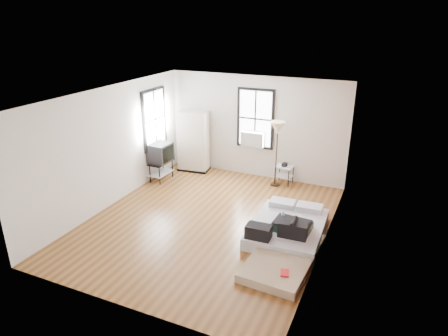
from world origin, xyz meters
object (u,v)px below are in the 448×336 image
at_px(wardrobe, 193,141).
at_px(tv_stand, 161,154).
at_px(side_table, 284,170).
at_px(floor_lamp, 278,131).
at_px(mattress_bare, 286,250).
at_px(mattress_main, 287,227).

relative_size(wardrobe, tv_stand, 1.67).
distance_m(side_table, floor_lamp, 1.13).
distance_m(mattress_bare, side_table, 3.47).
bearing_deg(mattress_bare, side_table, 110.04).
bearing_deg(wardrobe, mattress_main, -41.61).
bearing_deg(floor_lamp, side_table, 42.79).
height_order(side_table, tv_stand, tv_stand).
relative_size(mattress_main, mattress_bare, 0.95).
relative_size(mattress_main, floor_lamp, 1.13).
distance_m(mattress_main, side_table, 2.69).
height_order(wardrobe, floor_lamp, wardrobe).
bearing_deg(tv_stand, floor_lamp, 19.72).
distance_m(mattress_bare, wardrobe, 4.97).
distance_m(mattress_main, floor_lamp, 2.90).
xyz_separation_m(mattress_bare, side_table, (-0.99, 3.31, 0.26)).
relative_size(mattress_main, wardrobe, 1.13).
height_order(floor_lamp, tv_stand, floor_lamp).
xyz_separation_m(side_table, floor_lamp, (-0.19, -0.17, 1.10)).
xyz_separation_m(wardrobe, side_table, (2.69, 0.07, -0.48)).
bearing_deg(wardrobe, floor_lamp, -8.62).
bearing_deg(side_table, wardrobe, -178.51).
distance_m(mattress_main, mattress_bare, 0.79).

